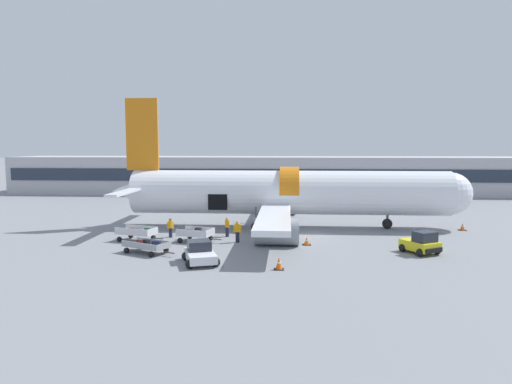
{
  "coord_description": "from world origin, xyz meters",
  "views": [
    {
      "loc": [
        -1.49,
        -37.72,
        7.42
      ],
      "look_at": [
        -4.14,
        0.72,
        3.55
      ],
      "focal_mm": 32.0,
      "sensor_mm": 36.0,
      "label": 1
    }
  ],
  "objects": [
    {
      "name": "airplane",
      "position": [
        -1.72,
        3.7,
        3.14
      ],
      "size": [
        32.78,
        28.65,
        11.8
      ],
      "color": "white",
      "rests_on": "ground_plane"
    },
    {
      "name": "terminal_strip",
      "position": [
        0.0,
        34.29,
        2.89
      ],
      "size": [
        89.32,
        10.15,
        5.78
      ],
      "color": "#B2B2B7",
      "rests_on": "ground_plane"
    },
    {
      "name": "safety_cone_nose",
      "position": [
        14.07,
        3.34,
        0.3
      ],
      "size": [
        0.64,
        0.64,
        0.64
      ],
      "color": "black",
      "rests_on": "ground_plane"
    },
    {
      "name": "baggage_tug_lead",
      "position": [
        7.84,
        -5.87,
        0.68
      ],
      "size": [
        2.74,
        2.97,
        1.59
      ],
      "color": "yellow",
      "rests_on": "ground_plane"
    },
    {
      "name": "baggage_tug_mid",
      "position": [
        -7.02,
        -9.49,
        0.61
      ],
      "size": [
        2.77,
        3.56,
        1.37
      ],
      "color": "silver",
      "rests_on": "ground_plane"
    },
    {
      "name": "baggage_cart_loading",
      "position": [
        -8.53,
        -3.12,
        0.54
      ],
      "size": [
        3.62,
        2.45,
        1.06
      ],
      "color": "silver",
      "rests_on": "ground_plane"
    },
    {
      "name": "ground_plane",
      "position": [
        0.0,
        0.0,
        0.0
      ],
      "size": [
        500.0,
        500.0,
        0.0
      ],
      "primitive_type": "plane",
      "color": "gray"
    },
    {
      "name": "baggage_cart_empty",
      "position": [
        -11.14,
        -7.15,
        0.48
      ],
      "size": [
        4.08,
        2.79,
        1.02
      ],
      "color": "#999BA0",
      "rests_on": "ground_plane"
    },
    {
      "name": "ground_crew_loader_a",
      "position": [
        -5.32,
        -3.11,
        0.9
      ],
      "size": [
        0.59,
        0.41,
        1.71
      ],
      "color": "#1E2338",
      "rests_on": "ground_plane"
    },
    {
      "name": "safety_cone_engine_left",
      "position": [
        -1.96,
        -10.74,
        0.36
      ],
      "size": [
        0.6,
        0.6,
        0.77
      ],
      "color": "black",
      "rests_on": "ground_plane"
    },
    {
      "name": "ground_crew_loader_b",
      "position": [
        -6.4,
        -0.96,
        0.86
      ],
      "size": [
        0.52,
        0.52,
        1.64
      ],
      "color": "#1E2338",
      "rests_on": "ground_plane"
    },
    {
      "name": "ground_crew_driver",
      "position": [
        -10.99,
        -1.56,
        0.83
      ],
      "size": [
        0.54,
        0.48,
        1.59
      ],
      "color": "#1E2338",
      "rests_on": "ground_plane"
    },
    {
      "name": "safety_cone_wingtip",
      "position": [
        0.01,
        -3.66,
        0.28
      ],
      "size": [
        0.62,
        0.62,
        0.6
      ],
      "color": "black",
      "rests_on": "ground_plane"
    },
    {
      "name": "baggage_cart_queued",
      "position": [
        -13.21,
        -3.18,
        0.58
      ],
      "size": [
        4.02,
        2.42,
        1.11
      ],
      "color": "silver",
      "rests_on": "ground_plane"
    }
  ]
}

